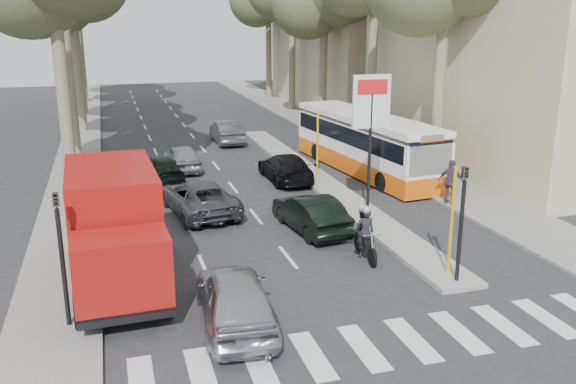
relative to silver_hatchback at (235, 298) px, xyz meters
The scene contains 20 objects.
ground 4.10m from the silver_hatchback, 29.74° to the left, with size 120.00×120.00×0.00m, color #28282B.
sidewalk_right 29.60m from the silver_hatchback, 65.86° to the left, with size 3.20×70.00×0.12m, color gray.
median_left 30.34m from the silver_hatchback, 98.53° to the left, with size 2.40×64.00×0.12m, color gray.
traffic_island 14.66m from the silver_hatchback, 62.56° to the left, with size 1.50×26.00×0.16m, color gray.
building_far 41.35m from the silver_hatchback, 62.18° to the left, with size 11.00×20.00×16.00m, color #B7A88E.
billboard 10.16m from the silver_hatchback, 46.04° to the left, with size 1.50×12.10×5.60m.
traffic_light_island 6.99m from the silver_hatchback, ahead, with size 0.16×0.41×3.60m.
traffic_light_left 4.56m from the silver_hatchback, 166.29° to the left, with size 0.16×0.41×3.60m.
silver_hatchback is the anchor object (origin of this frame).
dark_hatchback 7.53m from the silver_hatchback, 56.60° to the left, with size 1.44×4.14×1.36m, color black.
queue_car_a 9.55m from the silver_hatchback, 86.86° to the left, with size 2.26×4.91×1.36m, color #43444A.
queue_car_b 14.50m from the silver_hatchback, 68.56° to the left, with size 1.85×4.54×1.32m, color black.
queue_car_c 17.07m from the silver_hatchback, 87.42° to the left, with size 1.57×3.90×1.33m, color #9A9EA2.
queue_car_d 23.82m from the silver_hatchback, 79.46° to the left, with size 1.52×4.37×1.44m, color #4F5257.
queue_car_e 15.14m from the silver_hatchback, 91.89° to the left, with size 1.71×4.20×1.22m, color black.
red_truck 4.52m from the silver_hatchback, 129.79° to the left, with size 2.68×6.53×3.44m.
city_bus 17.11m from the silver_hatchback, 55.41° to the left, with size 3.60×11.42×2.96m.
motorcycle 6.08m from the silver_hatchback, 34.39° to the left, with size 0.80×2.12×1.80m.
pedestrian_near 13.06m from the silver_hatchback, 34.96° to the left, with size 1.10×0.54×1.88m, color #493753.
pedestrian_far 20.30m from the silver_hatchback, 48.30° to the left, with size 1.23×0.55×1.91m, color #685B4E.
Camera 1 is at (-6.26, -15.95, 7.61)m, focal length 38.00 mm.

